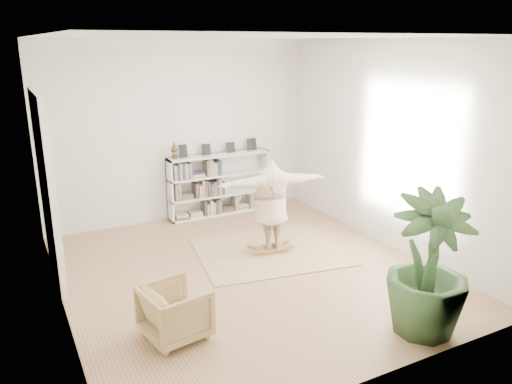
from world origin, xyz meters
TOP-DOWN VIEW (x-y plane):
  - floor at (0.00, 0.00)m, footprint 6.00×6.00m
  - room_shell at (0.00, 2.94)m, footprint 6.00×6.00m
  - doors at (-2.70, 1.30)m, footprint 0.09×1.78m
  - bookshelf at (0.74, 2.82)m, footprint 2.20×0.35m
  - armchair at (-1.60, -1.22)m, footprint 0.86×0.85m
  - rug at (0.71, 0.51)m, footprint 2.79×2.37m
  - rocker_board at (0.71, 0.51)m, footprint 0.58×0.40m
  - person at (0.71, 0.51)m, footprint 1.97×0.82m
  - houseplant at (1.21, -2.55)m, footprint 1.28×1.28m

SIDE VIEW (x-z plane):
  - floor at x=0.00m, z-range 0.00..0.00m
  - rug at x=0.71m, z-range 0.00..0.02m
  - rocker_board at x=0.71m, z-range 0.01..0.13m
  - armchair at x=-1.60m, z-range 0.00..0.68m
  - bookshelf at x=0.74m, z-range -0.18..1.46m
  - houseplant at x=1.21m, z-range 0.00..1.82m
  - person at x=0.71m, z-range 0.13..1.69m
  - doors at x=-2.70m, z-range -0.06..2.86m
  - room_shell at x=0.00m, z-range 0.51..6.51m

